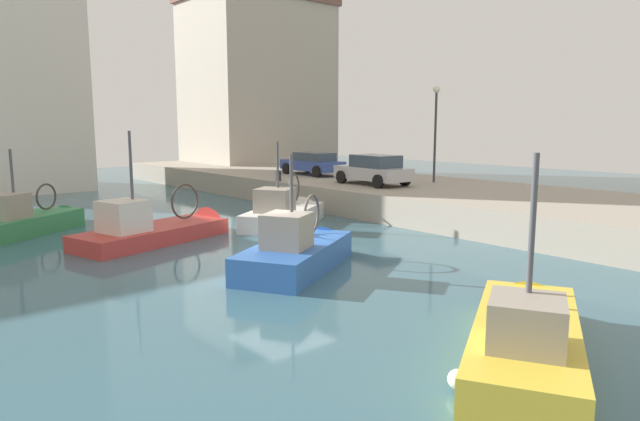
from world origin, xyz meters
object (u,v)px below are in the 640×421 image
(fishing_boat_white, at_px, (287,221))
(parked_car_silver, at_px, (373,170))
(mooring_bollard_mid, at_px, (279,176))
(quay_streetlamp, at_px, (436,118))
(fishing_boat_green, at_px, (29,230))
(fishing_boat_blue, at_px, (300,263))
(fishing_boat_yellow, at_px, (525,350))
(fishing_boat_red, at_px, (162,236))
(parked_car_blue, at_px, (313,163))

(fishing_boat_white, xyz_separation_m, parked_car_silver, (5.78, 0.53, 1.81))
(mooring_bollard_mid, relative_size, quay_streetlamp, 0.11)
(fishing_boat_white, relative_size, quay_streetlamp, 1.19)
(fishing_boat_white, distance_m, fishing_boat_green, 10.02)
(fishing_boat_blue, xyz_separation_m, mooring_bollard_mid, (7.35, 10.92, 1.35))
(fishing_boat_yellow, distance_m, fishing_boat_blue, 7.74)
(fishing_boat_red, bearing_deg, mooring_bollard_mid, 27.96)
(parked_car_silver, xyz_separation_m, mooring_bollard_mid, (-2.48, 4.43, -0.47))
(fishing_boat_blue, bearing_deg, fishing_boat_yellow, -96.59)
(quay_streetlamp, bearing_deg, mooring_bollard_mid, 134.98)
(fishing_boat_blue, height_order, fishing_boat_green, fishing_boat_blue)
(quay_streetlamp, bearing_deg, parked_car_silver, 158.88)
(fishing_boat_red, distance_m, quay_streetlamp, 15.06)
(fishing_boat_green, distance_m, quay_streetlamp, 19.05)
(parked_car_blue, bearing_deg, mooring_bollard_mid, -157.01)
(quay_streetlamp, bearing_deg, fishing_boat_yellow, -136.98)
(parked_car_blue, bearing_deg, parked_car_silver, -100.71)
(fishing_boat_white, height_order, fishing_boat_blue, fishing_boat_white)
(quay_streetlamp, bearing_deg, parked_car_blue, 105.84)
(fishing_boat_yellow, bearing_deg, fishing_boat_blue, 83.41)
(fishing_boat_green, height_order, quay_streetlamp, quay_streetlamp)
(fishing_boat_yellow, height_order, mooring_bollard_mid, fishing_boat_yellow)
(mooring_bollard_mid, bearing_deg, parked_car_blue, 22.99)
(fishing_boat_blue, height_order, fishing_boat_red, fishing_boat_red)
(fishing_boat_yellow, height_order, parked_car_silver, fishing_boat_yellow)
(fishing_boat_white, bearing_deg, fishing_boat_green, 150.91)
(quay_streetlamp, bearing_deg, fishing_boat_white, 175.59)
(fishing_boat_yellow, height_order, parked_car_blue, fishing_boat_yellow)
(fishing_boat_yellow, xyz_separation_m, quay_streetlamp, (13.88, 12.95, 4.35))
(mooring_bollard_mid, bearing_deg, fishing_boat_red, -152.04)
(fishing_boat_blue, bearing_deg, mooring_bollard_mid, 56.07)
(fishing_boat_blue, height_order, parked_car_silver, fishing_boat_blue)
(fishing_boat_yellow, relative_size, parked_car_silver, 1.48)
(fishing_boat_green, bearing_deg, fishing_boat_yellow, -78.35)
(fishing_boat_green, bearing_deg, mooring_bollard_mid, 0.44)
(fishing_boat_blue, bearing_deg, fishing_boat_green, 113.48)
(fishing_boat_yellow, distance_m, quay_streetlamp, 19.48)
(parked_car_blue, xyz_separation_m, quay_streetlamp, (2.04, -7.19, 2.58))
(fishing_boat_red, distance_m, fishing_boat_green, 5.62)
(fishing_boat_blue, bearing_deg, parked_car_silver, 33.43)
(fishing_boat_blue, relative_size, parked_car_silver, 1.37)
(fishing_boat_green, bearing_deg, fishing_boat_blue, -66.52)
(fishing_boat_yellow, distance_m, mooring_bollard_mid, 20.39)
(fishing_boat_yellow, height_order, fishing_boat_blue, fishing_boat_yellow)
(fishing_boat_yellow, xyz_separation_m, fishing_boat_red, (-0.51, 13.97, 0.05))
(fishing_boat_white, relative_size, fishing_boat_green, 1.02)
(mooring_bollard_mid, bearing_deg, quay_streetlamp, -45.02)
(parked_car_blue, bearing_deg, quay_streetlamp, -74.16)
(fishing_boat_white, distance_m, mooring_bollard_mid, 6.11)
(fishing_boat_white, height_order, fishing_boat_green, fishing_boat_white)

